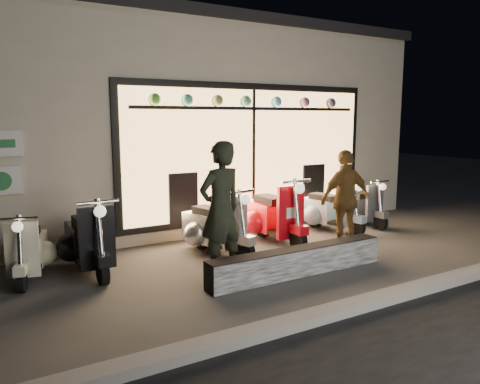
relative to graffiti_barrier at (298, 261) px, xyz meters
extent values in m
plane|color=#383533|center=(0.07, 0.65, -0.20)|extent=(40.00, 40.00, 0.00)
cube|color=slate|center=(0.07, -1.35, -0.14)|extent=(40.00, 0.25, 0.12)
cube|color=beige|center=(0.07, 5.65, 1.80)|extent=(10.00, 6.00, 4.00)
cube|color=black|center=(0.07, 5.65, 3.90)|extent=(10.20, 6.20, 0.20)
cube|color=black|center=(0.87, 2.63, 1.35)|extent=(5.45, 0.06, 2.65)
cube|color=#FFBF6B|center=(0.87, 2.59, 1.35)|extent=(5.20, 0.04, 2.40)
cube|color=black|center=(0.87, 2.55, 2.20)|extent=(4.90, 0.06, 0.06)
cube|color=white|center=(-3.53, 2.61, 1.10)|extent=(0.55, 0.04, 0.42)
cube|color=black|center=(0.00, 0.00, 0.00)|extent=(2.86, 0.28, 0.40)
cylinder|color=black|center=(-0.33, 0.91, -0.02)|extent=(0.19, 0.37, 0.35)
cylinder|color=black|center=(-0.58, 1.93, -0.02)|extent=(0.21, 0.37, 0.35)
cube|color=silver|center=(-0.38, 1.13, 0.38)|extent=(0.48, 0.19, 0.86)
cube|color=silver|center=(-0.56, 1.83, 0.20)|extent=(0.60, 0.81, 0.48)
cube|color=black|center=(-0.53, 1.73, 0.49)|extent=(0.42, 0.64, 0.13)
sphere|color=#FFF2CC|center=(-0.33, 0.90, 0.79)|extent=(0.19, 0.19, 0.16)
cylinder|color=black|center=(0.74, 0.95, -0.01)|extent=(0.12, 0.39, 0.38)
cylinder|color=black|center=(0.78, 2.08, -0.01)|extent=(0.15, 0.39, 0.38)
cube|color=red|center=(0.75, 1.19, 0.43)|extent=(0.52, 0.10, 0.92)
cube|color=red|center=(0.77, 1.97, 0.23)|extent=(0.50, 0.80, 0.52)
cube|color=black|center=(0.77, 1.85, 0.54)|extent=(0.34, 0.64, 0.14)
sphere|color=#FFF2CC|center=(0.74, 0.94, 0.87)|extent=(0.17, 0.17, 0.17)
cylinder|color=black|center=(-2.50, 1.01, -0.02)|extent=(0.11, 0.36, 0.36)
cylinder|color=black|center=(-2.51, 2.08, -0.02)|extent=(0.13, 0.36, 0.36)
cube|color=black|center=(-2.50, 1.23, 0.40)|extent=(0.49, 0.08, 0.87)
cube|color=black|center=(-2.51, 1.97, 0.20)|extent=(0.45, 0.75, 0.49)
cube|color=black|center=(-2.51, 1.86, 0.50)|extent=(0.30, 0.60, 0.13)
sphere|color=#FFF2CC|center=(-2.50, 1.00, 0.81)|extent=(0.16, 0.16, 0.16)
cylinder|color=black|center=(-3.47, 1.27, -0.04)|extent=(0.17, 0.32, 0.31)
cylinder|color=black|center=(-3.23, 2.16, -0.04)|extent=(0.19, 0.33, 0.31)
cube|color=beige|center=(-3.42, 1.46, 0.31)|extent=(0.42, 0.17, 0.75)
cube|color=beige|center=(-3.26, 2.07, 0.15)|extent=(0.54, 0.72, 0.42)
cube|color=black|center=(-3.28, 1.98, 0.40)|extent=(0.38, 0.56, 0.11)
sphere|color=#FFF2CC|center=(-3.47, 1.27, 0.67)|extent=(0.17, 0.17, 0.14)
cylinder|color=black|center=(2.33, 1.20, -0.03)|extent=(0.17, 0.35, 0.34)
cylinder|color=black|center=(2.12, 2.17, -0.03)|extent=(0.19, 0.35, 0.34)
cube|color=#7EA2B3|center=(2.28, 1.41, 0.35)|extent=(0.46, 0.16, 0.81)
cube|color=#7EA2B3|center=(2.14, 2.07, 0.18)|extent=(0.55, 0.76, 0.46)
cube|color=black|center=(2.16, 1.98, 0.45)|extent=(0.39, 0.60, 0.12)
sphere|color=#FFF2CC|center=(2.33, 1.19, 0.74)|extent=(0.18, 0.18, 0.15)
cylinder|color=black|center=(3.12, 1.34, -0.04)|extent=(0.10, 0.31, 0.31)
cylinder|color=black|center=(3.14, 2.26, -0.04)|extent=(0.12, 0.31, 0.31)
cube|color=#56595E|center=(3.12, 1.53, 0.31)|extent=(0.42, 0.07, 0.75)
cube|color=#56595E|center=(3.14, 2.17, 0.15)|extent=(0.40, 0.65, 0.42)
cube|color=black|center=(3.14, 2.07, 0.41)|extent=(0.27, 0.52, 0.11)
sphere|color=#FFF2CC|center=(3.12, 1.33, 0.67)|extent=(0.14, 0.14, 0.14)
imported|color=black|center=(-0.93, 0.58, 0.76)|extent=(0.77, 0.57, 1.91)
imported|color=brown|center=(1.60, 0.77, 0.65)|extent=(1.02, 0.48, 1.69)
camera|label=1|loc=(-3.98, -5.11, 2.02)|focal=35.00mm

